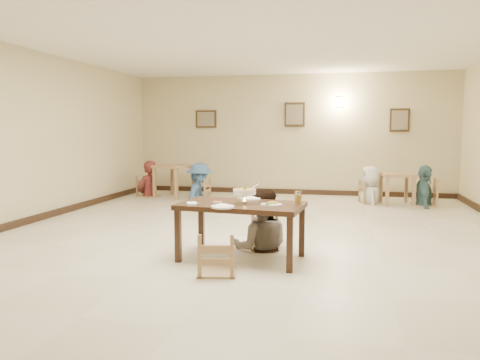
% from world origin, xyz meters
% --- Properties ---
extents(floor, '(10.00, 10.00, 0.00)m').
position_xyz_m(floor, '(0.00, 0.00, 0.00)').
color(floor, beige).
rests_on(floor, ground).
extents(ceiling, '(10.00, 10.00, 0.00)m').
position_xyz_m(ceiling, '(0.00, 0.00, 3.00)').
color(ceiling, white).
rests_on(ceiling, wall_back).
extents(wall_back, '(10.00, 0.00, 10.00)m').
position_xyz_m(wall_back, '(0.00, 5.00, 1.50)').
color(wall_back, beige).
rests_on(wall_back, floor).
extents(wall_front, '(10.00, 0.00, 10.00)m').
position_xyz_m(wall_front, '(0.00, -5.00, 1.50)').
color(wall_front, beige).
rests_on(wall_front, floor).
extents(wall_left, '(0.00, 10.00, 10.00)m').
position_xyz_m(wall_left, '(-4.00, 0.00, 1.50)').
color(wall_left, beige).
rests_on(wall_left, floor).
extents(baseboard_back, '(8.00, 0.06, 0.12)m').
position_xyz_m(baseboard_back, '(0.00, 4.97, 0.06)').
color(baseboard_back, black).
rests_on(baseboard_back, floor).
extents(baseboard_left, '(0.06, 10.00, 0.12)m').
position_xyz_m(baseboard_left, '(-3.97, 0.00, 0.06)').
color(baseboard_left, black).
rests_on(baseboard_left, floor).
extents(picture_a, '(0.55, 0.04, 0.45)m').
position_xyz_m(picture_a, '(-2.20, 4.96, 1.90)').
color(picture_a, '#322214').
rests_on(picture_a, wall_back).
extents(picture_b, '(0.50, 0.04, 0.60)m').
position_xyz_m(picture_b, '(0.10, 4.96, 2.00)').
color(picture_b, '#322214').
rests_on(picture_b, wall_back).
extents(picture_c, '(0.45, 0.04, 0.55)m').
position_xyz_m(picture_c, '(2.60, 4.96, 1.85)').
color(picture_c, '#322214').
rests_on(picture_c, wall_back).
extents(wall_sconce, '(0.16, 0.05, 0.22)m').
position_xyz_m(wall_sconce, '(1.20, 4.96, 2.30)').
color(wall_sconce, '#FFD88C').
rests_on(wall_sconce, wall_back).
extents(main_table, '(1.58, 0.99, 0.70)m').
position_xyz_m(main_table, '(0.08, -1.23, 0.62)').
color(main_table, '#321D12').
rests_on(main_table, floor).
extents(chair_far, '(0.43, 0.43, 0.92)m').
position_xyz_m(chair_far, '(0.20, -0.55, 0.46)').
color(chair_far, tan).
rests_on(chair_far, floor).
extents(chair_near, '(0.42, 0.42, 0.90)m').
position_xyz_m(chair_near, '(-0.06, -1.86, 0.45)').
color(chair_near, tan).
rests_on(chair_near, floor).
extents(main_diner, '(0.89, 0.75, 1.64)m').
position_xyz_m(main_diner, '(0.23, -0.65, 0.82)').
color(main_diner, gray).
rests_on(main_diner, floor).
extents(curry_warmer, '(0.31, 0.28, 0.25)m').
position_xyz_m(curry_warmer, '(0.13, -1.25, 0.85)').
color(curry_warmer, silver).
rests_on(curry_warmer, main_table).
extents(rice_plate_far, '(0.27, 0.27, 0.06)m').
position_xyz_m(rice_plate_far, '(0.14, -0.91, 0.72)').
color(rice_plate_far, white).
rests_on(rice_plate_far, main_table).
extents(rice_plate_near, '(0.27, 0.27, 0.06)m').
position_xyz_m(rice_plate_near, '(-0.06, -1.60, 0.72)').
color(rice_plate_near, white).
rests_on(rice_plate_near, main_table).
extents(fried_plate, '(0.25, 0.25, 0.06)m').
position_xyz_m(fried_plate, '(0.47, -1.34, 0.72)').
color(fried_plate, white).
rests_on(fried_plate, main_table).
extents(chili_dish, '(0.11, 0.11, 0.02)m').
position_xyz_m(chili_dish, '(-0.21, -1.27, 0.72)').
color(chili_dish, white).
rests_on(chili_dish, main_table).
extents(napkin_cutlery, '(0.19, 0.25, 0.03)m').
position_xyz_m(napkin_cutlery, '(-0.47, -1.49, 0.72)').
color(napkin_cutlery, white).
rests_on(napkin_cutlery, main_table).
extents(drink_glass, '(0.08, 0.08, 0.16)m').
position_xyz_m(drink_glass, '(0.78, -1.21, 0.78)').
color(drink_glass, white).
rests_on(drink_glass, main_table).
extents(bg_table_left, '(0.99, 0.99, 0.78)m').
position_xyz_m(bg_table_left, '(-2.65, 3.75, 0.64)').
color(bg_table_left, '#A17C56').
rests_on(bg_table_left, floor).
extents(bg_table_right, '(0.78, 0.78, 0.68)m').
position_xyz_m(bg_table_right, '(2.47, 3.80, 0.54)').
color(bg_table_right, '#A17C56').
rests_on(bg_table_right, floor).
extents(bg_chair_ll, '(0.45, 0.45, 0.95)m').
position_xyz_m(bg_chair_ll, '(-3.30, 3.73, 0.48)').
color(bg_chair_ll, tan).
rests_on(bg_chair_ll, floor).
extents(bg_chair_lr, '(0.42, 0.42, 0.90)m').
position_xyz_m(bg_chair_lr, '(-2.00, 3.71, 0.45)').
color(bg_chair_lr, tan).
rests_on(bg_chair_lr, floor).
extents(bg_chair_rl, '(0.43, 0.43, 0.93)m').
position_xyz_m(bg_chair_rl, '(1.92, 3.87, 0.46)').
color(bg_chair_rl, tan).
rests_on(bg_chair_rl, floor).
extents(bg_chair_rr, '(0.50, 0.50, 1.08)m').
position_xyz_m(bg_chair_rr, '(3.02, 3.74, 0.54)').
color(bg_chair_rr, tan).
rests_on(bg_chair_rr, floor).
extents(bg_diner_a, '(0.65, 0.76, 1.76)m').
position_xyz_m(bg_diner_a, '(-3.30, 3.73, 0.88)').
color(bg_diner_a, maroon).
rests_on(bg_diner_a, floor).
extents(bg_diner_b, '(0.64, 1.10, 1.70)m').
position_xyz_m(bg_diner_b, '(-2.00, 3.71, 0.85)').
color(bg_diner_b, teal).
rests_on(bg_diner_b, floor).
extents(bg_diner_c, '(0.62, 0.86, 1.64)m').
position_xyz_m(bg_diner_c, '(1.92, 3.87, 0.82)').
color(bg_diner_c, silver).
rests_on(bg_diner_c, floor).
extents(bg_diner_d, '(0.48, 1.04, 1.74)m').
position_xyz_m(bg_diner_d, '(3.02, 3.74, 0.87)').
color(bg_diner_d, slate).
rests_on(bg_diner_d, floor).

